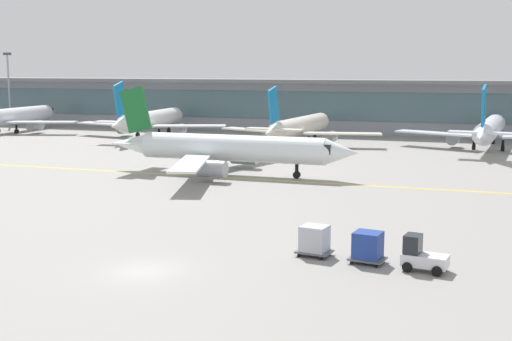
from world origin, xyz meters
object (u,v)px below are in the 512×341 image
object	(u,v)px
gate_airplane_0	(11,117)
baggage_tug	(421,256)
gate_airplane_2	(300,127)
cargo_dolly_lead	(368,246)
gate_airplane_3	(490,129)
cargo_dolly_trailing	(315,240)
gate_airplane_1	(151,120)
apron_light_mast_0	(9,86)
taxiing_regional_jet	(229,149)

from	to	relation	value
gate_airplane_0	baggage_tug	world-z (taller)	gate_airplane_0
gate_airplane_2	cargo_dolly_lead	xyz separation A→B (m)	(20.03, -59.83, -1.72)
gate_airplane_0	gate_airplane_3	size ratio (longest dim) A/B	1.00
cargo_dolly_trailing	gate_airplane_0	bearing A→B (deg)	148.12
gate_airplane_3	cargo_dolly_lead	xyz separation A→B (m)	(-7.58, -62.65, -1.84)
gate_airplane_2	gate_airplane_3	size ratio (longest dim) A/B	0.96
gate_airplane_1	gate_airplane_2	world-z (taller)	gate_airplane_1
gate_airplane_2	apron_light_mast_0	xyz separation A→B (m)	(-63.86, 13.04, 5.26)
cargo_dolly_lead	apron_light_mast_0	bearing A→B (deg)	147.77
cargo_dolly_lead	gate_airplane_1	bearing A→B (deg)	135.57
gate_airplane_3	cargo_dolly_trailing	xyz separation A→B (m)	(-11.02, -62.12, -1.84)
gate_airplane_1	apron_light_mast_0	size ratio (longest dim) A/B	1.99
cargo_dolly_lead	apron_light_mast_0	xyz separation A→B (m)	(-83.89, 72.86, 6.98)
taxiing_regional_jet	cargo_dolly_trailing	world-z (taller)	taxiing_regional_jet
gate_airplane_0	cargo_dolly_trailing	world-z (taller)	gate_airplane_0
gate_airplane_3	taxiing_regional_jet	size ratio (longest dim) A/B	1.00
gate_airplane_0	gate_airplane_1	distance (m)	27.92
gate_airplane_2	cargo_dolly_trailing	bearing A→B (deg)	-159.51
gate_airplane_2	cargo_dolly_trailing	xyz separation A→B (m)	(16.59, -59.30, -1.72)
gate_airplane_3	taxiing_regional_jet	xyz separation A→B (m)	(-27.53, -33.64, 0.01)
gate_airplane_1	gate_airplane_2	bearing A→B (deg)	-99.84
gate_airplane_2	gate_airplane_0	bearing A→B (deg)	92.73
gate_airplane_1	gate_airplane_2	size ratio (longest dim) A/B	1.04
taxiing_regional_jet	cargo_dolly_lead	xyz separation A→B (m)	(19.95, -29.01, -1.85)
baggage_tug	gate_airplane_0	bearing A→B (deg)	150.16
gate_airplane_1	baggage_tug	xyz separation A→B (m)	(50.24, -63.31, -2.00)
cargo_dolly_trailing	taxiing_regional_jet	bearing A→B (deg)	128.85
gate_airplane_0	gate_airplane_3	xyz separation A→B (m)	(82.50, 0.78, 0.00)
taxiing_regional_jet	gate_airplane_0	bearing A→B (deg)	149.43
gate_airplane_0	taxiing_regional_jet	distance (m)	64.04
gate_airplane_1	cargo_dolly_lead	xyz separation A→B (m)	(47.02, -62.82, -1.84)
gate_airplane_2	gate_airplane_3	bearing A→B (deg)	-79.31
gate_airplane_2	baggage_tug	size ratio (longest dim) A/B	10.04
taxiing_regional_jet	apron_light_mast_0	xyz separation A→B (m)	(-63.94, 43.85, 5.13)
gate_airplane_3	taxiing_regional_jet	bearing A→B (deg)	146.01
taxiing_regional_jet	cargo_dolly_lead	distance (m)	35.26
baggage_tug	taxiing_regional_jet	bearing A→B (deg)	136.89
baggage_tug	apron_light_mast_0	xyz separation A→B (m)	(-87.10, 73.36, 7.14)
taxiing_regional_jet	cargo_dolly_lead	size ratio (longest dim) A/B	12.56
gate_airplane_2	baggage_tug	world-z (taller)	gate_airplane_2
gate_airplane_0	gate_airplane_3	world-z (taller)	same
apron_light_mast_0	taxiing_regional_jet	bearing A→B (deg)	-34.45
baggage_tug	cargo_dolly_trailing	xyz separation A→B (m)	(-6.66, 1.02, 0.16)
gate_airplane_0	baggage_tug	xyz separation A→B (m)	(78.14, -62.36, -2.00)
cargo_dolly_trailing	apron_light_mast_0	xyz separation A→B (m)	(-80.45, 72.33, 6.98)
gate_airplane_3	apron_light_mast_0	xyz separation A→B (m)	(-91.47, 10.22, 5.14)
gate_airplane_1	cargo_dolly_lead	distance (m)	78.49
gate_airplane_3	baggage_tug	xyz separation A→B (m)	(-4.36, -63.14, -2.00)
gate_airplane_0	cargo_dolly_lead	distance (m)	97.18
gate_airplane_0	taxiing_regional_jet	xyz separation A→B (m)	(54.97, -32.85, 0.01)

